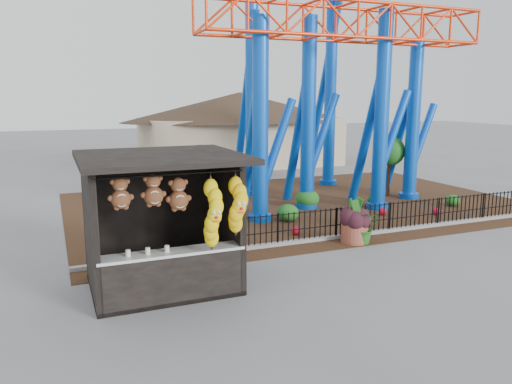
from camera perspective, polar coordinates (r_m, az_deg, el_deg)
name	(u,v)px	position (r m, az deg, el deg)	size (l,w,h in m)	color
ground	(301,285)	(11.97, 5.11, -10.54)	(120.00, 120.00, 0.00)	slate
mulch_bed	(297,204)	(20.56, 4.74, -1.36)	(18.00, 12.00, 0.02)	#331E11
curb	(369,233)	(16.39, 12.75, -4.60)	(18.00, 0.18, 0.12)	gray
prize_booth	(165,226)	(11.38, -10.34, -3.80)	(3.50, 3.40, 3.12)	black
picket_fence	(392,217)	(16.80, 15.33, -2.79)	(12.20, 0.06, 1.00)	black
roller_coaster	(322,43)	(20.92, 7.58, 16.52)	(11.00, 6.37, 10.82)	blue
terracotta_planter	(354,232)	(15.40, 11.18, -4.55)	(0.81, 0.81, 0.64)	#994A37
planter_foliage	(355,212)	(15.24, 11.26, -2.23)	(0.70, 0.70, 0.64)	black
potted_plant	(363,227)	(15.32, 12.18, -3.95)	(0.91, 0.79, 1.01)	#285519
landscaping	(338,206)	(18.98, 9.32, -1.54)	(8.19, 4.08, 0.74)	#1D581A
pavilion	(240,117)	(31.92, -1.86, 8.58)	(15.00, 15.00, 4.80)	#BFAD8C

